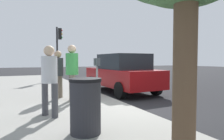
% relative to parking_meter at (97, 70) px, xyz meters
% --- Properties ---
extents(ground_plane, '(80.00, 80.00, 0.00)m').
position_rel_parking_meter_xyz_m(ground_plane, '(-1.47, -0.55, -1.17)').
color(ground_plane, '#232326').
rests_on(ground_plane, ground).
extents(sidewalk_slab, '(28.00, 6.00, 0.15)m').
position_rel_parking_meter_xyz_m(sidewalk_slab, '(-1.47, 2.45, -1.09)').
color(sidewalk_slab, gray).
rests_on(sidewalk_slab, ground_plane).
extents(parking_meter, '(0.36, 0.12, 1.41)m').
position_rel_parking_meter_xyz_m(parking_meter, '(0.00, 0.00, 0.00)').
color(parking_meter, gray).
rests_on(parking_meter, sidewalk_slab).
extents(pedestrian_at_meter, '(0.55, 0.40, 1.83)m').
position_rel_parking_meter_xyz_m(pedestrian_at_meter, '(-0.05, 0.88, 0.08)').
color(pedestrian_at_meter, '#726656').
rests_on(pedestrian_at_meter, sidewalk_slab).
extents(pedestrian_bystander, '(0.47, 0.37, 1.68)m').
position_rel_parking_meter_xyz_m(pedestrian_bystander, '(-1.53, 1.80, -0.04)').
color(pedestrian_bystander, '#47474C').
rests_on(pedestrian_bystander, sidewalk_slab).
extents(parking_officer, '(0.45, 0.36, 1.67)m').
position_rel_parking_meter_xyz_m(parking_officer, '(0.65, 1.20, -0.05)').
color(parking_officer, '#726656').
rests_on(parking_officer, sidewalk_slab).
extents(parked_sedan_near, '(4.46, 2.08, 1.77)m').
position_rel_parking_meter_xyz_m(parked_sedan_near, '(1.73, -1.90, -0.27)').
color(parked_sedan_near, maroon).
rests_on(parked_sedan_near, ground_plane).
extents(traffic_signal, '(0.24, 0.44, 3.60)m').
position_rel_parking_meter_xyz_m(traffic_signal, '(7.54, -0.11, 1.41)').
color(traffic_signal, black).
rests_on(traffic_signal, sidewalk_slab).
extents(trash_bin, '(0.59, 0.59, 1.01)m').
position_rel_parking_meter_xyz_m(trash_bin, '(-2.95, 1.37, -0.51)').
color(trash_bin, '#2D2D33').
rests_on(trash_bin, sidewalk_slab).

